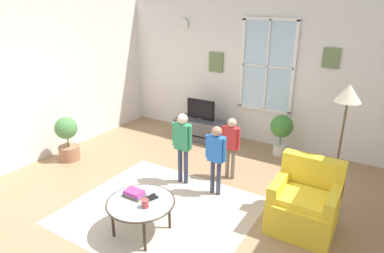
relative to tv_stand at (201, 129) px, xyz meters
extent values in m
cube|color=#9E7A56|center=(0.82, -2.54, -0.22)|extent=(6.21, 6.70, 0.02)
cube|color=silver|center=(0.82, 0.57, 1.16)|extent=(5.61, 0.12, 2.75)
cube|color=silver|center=(1.15, 0.50, 1.34)|extent=(1.00, 0.02, 1.69)
cube|color=white|center=(1.15, 0.48, 2.19)|extent=(1.06, 0.04, 0.06)
cube|color=white|center=(1.15, 0.48, 0.50)|extent=(1.06, 0.04, 0.06)
cube|color=white|center=(0.65, 0.48, 1.34)|extent=(0.06, 0.04, 1.69)
cube|color=white|center=(1.65, 0.48, 1.34)|extent=(0.06, 0.04, 1.69)
cube|color=white|center=(1.15, 0.48, 1.34)|extent=(0.03, 0.04, 1.69)
cube|color=white|center=(1.15, 0.48, 1.34)|extent=(1.00, 0.04, 0.03)
cube|color=#667A4C|center=(0.07, 0.49, 1.32)|extent=(0.32, 0.03, 0.40)
cube|color=#667A4C|center=(2.25, 0.49, 1.58)|extent=(0.28, 0.03, 0.34)
cylinder|color=silver|center=(-0.71, 0.48, 2.04)|extent=(0.24, 0.04, 0.24)
cube|color=silver|center=(-2.04, -2.54, 1.16)|extent=(0.12, 6.10, 2.75)
cube|color=#C6B29E|center=(0.82, -2.50, -0.21)|extent=(2.40, 2.14, 0.01)
cube|color=#4C4C51|center=(0.00, 0.00, 0.00)|extent=(1.05, 0.47, 0.42)
cube|color=black|center=(0.00, -0.24, -0.06)|extent=(0.94, 0.02, 0.02)
cylinder|color=#4C4C4C|center=(0.00, 0.00, 0.24)|extent=(0.08, 0.08, 0.05)
cube|color=black|center=(0.00, 0.00, 0.44)|extent=(0.61, 0.05, 0.40)
cube|color=black|center=(0.00, -0.03, 0.44)|extent=(0.57, 0.01, 0.36)
cube|color=yellow|center=(2.55, -1.88, 0.00)|extent=(0.76, 0.72, 0.42)
cube|color=yellow|center=(2.55, -1.58, 0.44)|extent=(0.76, 0.16, 0.45)
cube|color=yellow|center=(2.23, -1.88, 0.31)|extent=(0.12, 0.65, 0.20)
cube|color=yellow|center=(2.87, -1.88, 0.31)|extent=(0.12, 0.65, 0.20)
cube|color=yellow|center=(2.55, -1.93, 0.25)|extent=(0.61, 0.50, 0.08)
cylinder|color=#99B2B7|center=(0.90, -2.98, 0.22)|extent=(0.81, 0.81, 0.02)
torus|color=#3F3328|center=(0.90, -2.98, 0.22)|extent=(0.83, 0.83, 0.02)
cylinder|color=#33281E|center=(0.66, -2.74, 0.00)|extent=(0.04, 0.04, 0.42)
cylinder|color=#33281E|center=(1.14, -2.74, 0.00)|extent=(0.04, 0.04, 0.42)
cylinder|color=#33281E|center=(0.66, -3.22, 0.00)|extent=(0.04, 0.04, 0.42)
cylinder|color=#33281E|center=(1.14, -3.22, 0.00)|extent=(0.04, 0.04, 0.42)
cube|color=brown|center=(0.76, -2.93, 0.24)|extent=(0.25, 0.17, 0.03)
cube|color=#9F4DBF|center=(0.76, -2.93, 0.27)|extent=(0.24, 0.15, 0.03)
cube|color=#C73574|center=(0.76, -2.93, 0.30)|extent=(0.23, 0.15, 0.03)
cylinder|color=#BF3F3F|center=(1.02, -3.04, 0.28)|extent=(0.09, 0.09, 0.10)
cube|color=black|center=(0.94, -2.84, 0.24)|extent=(0.07, 0.15, 0.02)
cube|color=black|center=(1.00, -2.87, 0.24)|extent=(0.09, 0.14, 0.02)
cylinder|color=#333851|center=(0.61, -1.69, 0.08)|extent=(0.07, 0.07, 0.58)
cylinder|color=#333851|center=(0.72, -1.69, 0.08)|extent=(0.07, 0.07, 0.58)
cube|color=#338C59|center=(0.67, -1.69, 0.57)|extent=(0.25, 0.13, 0.41)
sphere|color=beige|center=(0.67, -1.69, 0.85)|extent=(0.16, 0.16, 0.16)
cylinder|color=#338C59|center=(0.52, -1.71, 0.59)|extent=(0.05, 0.05, 0.37)
cylinder|color=#338C59|center=(0.81, -1.71, 0.59)|extent=(0.05, 0.05, 0.37)
cylinder|color=#333851|center=(1.20, -1.72, 0.06)|extent=(0.06, 0.06, 0.54)
cylinder|color=#333851|center=(1.30, -1.72, 0.06)|extent=(0.06, 0.06, 0.54)
cube|color=blue|center=(1.25, -1.72, 0.52)|extent=(0.23, 0.12, 0.38)
sphere|color=#A87A5B|center=(1.25, -1.72, 0.78)|extent=(0.15, 0.15, 0.15)
cylinder|color=blue|center=(1.12, -1.74, 0.54)|extent=(0.05, 0.05, 0.34)
cylinder|color=blue|center=(1.39, -1.74, 0.54)|extent=(0.05, 0.05, 0.34)
cylinder|color=#726656|center=(1.18, -1.17, 0.05)|extent=(0.06, 0.06, 0.51)
cylinder|color=#726656|center=(1.28, -1.17, 0.05)|extent=(0.06, 0.06, 0.51)
cube|color=red|center=(1.23, -1.17, 0.49)|extent=(0.22, 0.12, 0.36)
sphere|color=#D8AD8C|center=(1.23, -1.17, 0.74)|extent=(0.14, 0.14, 0.14)
cylinder|color=red|center=(1.10, -1.19, 0.51)|extent=(0.05, 0.05, 0.33)
cylinder|color=red|center=(1.36, -1.19, 0.51)|extent=(0.05, 0.05, 0.33)
cylinder|color=silver|center=(1.64, 0.12, -0.11)|extent=(0.23, 0.23, 0.19)
cylinder|color=#4C7238|center=(1.64, 0.12, 0.06)|extent=(0.02, 0.02, 0.16)
sphere|color=#3E7C33|center=(1.64, 0.12, 0.35)|extent=(0.41, 0.41, 0.41)
cylinder|color=#9E6B4C|center=(-1.53, -2.07, -0.08)|extent=(0.36, 0.36, 0.26)
cylinder|color=#4C7238|center=(-1.53, -2.07, 0.12)|extent=(0.02, 0.02, 0.16)
sphere|color=#4B8345|center=(-1.53, -2.07, 0.40)|extent=(0.39, 0.39, 0.39)
cylinder|color=black|center=(2.78, -1.20, -0.19)|extent=(0.26, 0.26, 0.03)
cylinder|color=brown|center=(2.78, -1.20, 0.55)|extent=(0.03, 0.03, 1.53)
cone|color=beige|center=(2.78, -1.20, 1.42)|extent=(0.32, 0.32, 0.22)
camera|label=1|loc=(3.20, -5.55, 2.44)|focal=30.98mm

